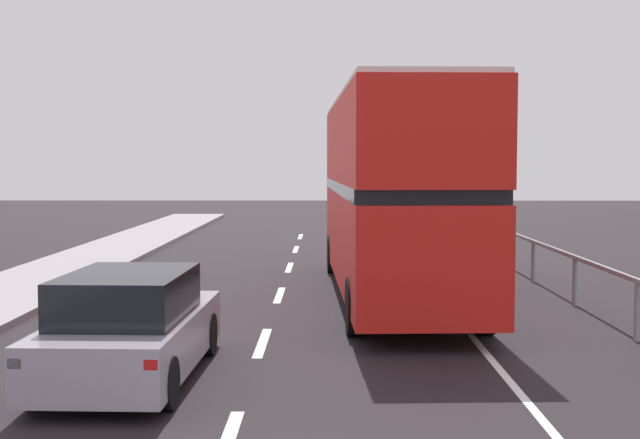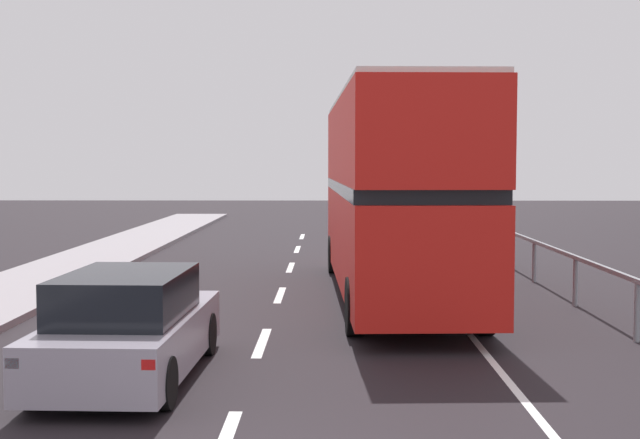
% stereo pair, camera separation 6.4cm
% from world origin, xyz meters
% --- Properties ---
extents(lane_paint_markings, '(3.65, 46.00, 0.01)m').
position_xyz_m(lane_paint_markings, '(2.21, 8.31, 0.00)').
color(lane_paint_markings, silver).
rests_on(lane_paint_markings, ground).
extents(bridge_side_railing, '(0.10, 42.00, 1.04)m').
position_xyz_m(bridge_side_railing, '(6.15, 9.00, 0.85)').
color(bridge_side_railing, gray).
rests_on(bridge_side_railing, ground).
extents(double_decker_bus_red, '(2.86, 11.35, 4.38)m').
position_xyz_m(double_decker_bus_red, '(2.48, 11.81, 2.34)').
color(double_decker_bus_red, red).
rests_on(double_decker_bus_red, ground).
extents(hatchback_car_near, '(1.88, 4.34, 1.48)m').
position_xyz_m(hatchback_car_near, '(-1.60, 4.76, 0.70)').
color(hatchback_car_near, gray).
rests_on(hatchback_car_near, ground).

